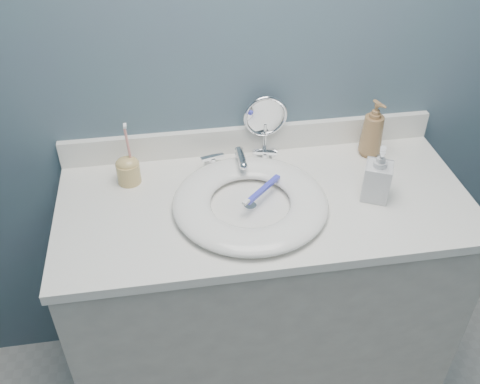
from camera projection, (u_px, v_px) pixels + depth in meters
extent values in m
cube|color=slate|center=(250.00, 59.00, 1.59)|extent=(2.20, 0.02, 2.40)
cube|color=beige|center=(261.00, 300.00, 1.86)|extent=(1.20, 0.55, 0.85)
cube|color=white|center=(265.00, 203.00, 1.59)|extent=(1.22, 0.57, 0.03)
cube|color=white|center=(250.00, 139.00, 1.76)|extent=(1.22, 0.02, 0.09)
cylinder|color=silver|center=(250.00, 206.00, 1.55)|extent=(0.04, 0.04, 0.01)
cube|color=silver|center=(239.00, 164.00, 1.71)|extent=(0.22, 0.05, 0.01)
cylinder|color=silver|center=(239.00, 157.00, 1.69)|extent=(0.03, 0.03, 0.06)
cylinder|color=silver|center=(241.00, 158.00, 1.64)|extent=(0.02, 0.09, 0.02)
sphere|color=silver|center=(244.00, 166.00, 1.60)|extent=(0.03, 0.03, 0.03)
cylinder|color=silver|center=(212.00, 163.00, 1.69)|extent=(0.02, 0.02, 0.03)
cube|color=silver|center=(212.00, 157.00, 1.68)|extent=(0.08, 0.03, 0.01)
cylinder|color=silver|center=(265.00, 158.00, 1.71)|extent=(0.02, 0.02, 0.03)
cube|color=silver|center=(265.00, 152.00, 1.70)|extent=(0.08, 0.03, 0.01)
cylinder|color=silver|center=(264.00, 152.00, 1.77)|extent=(0.08, 0.08, 0.01)
cylinder|color=silver|center=(265.00, 138.00, 1.74)|extent=(0.01, 0.01, 0.11)
torus|color=silver|center=(265.00, 116.00, 1.68)|extent=(0.14, 0.02, 0.14)
cylinder|color=white|center=(265.00, 116.00, 1.68)|extent=(0.12, 0.01, 0.12)
imported|color=olive|center=(373.00, 129.00, 1.71)|extent=(0.10, 0.10, 0.19)
imported|color=silver|center=(378.00, 173.00, 1.54)|extent=(0.10, 0.10, 0.17)
cylinder|color=tan|center=(129.00, 173.00, 1.63)|extent=(0.07, 0.07, 0.07)
ellipsoid|color=tan|center=(127.00, 164.00, 1.61)|extent=(0.07, 0.06, 0.04)
cylinder|color=pink|center=(128.00, 146.00, 1.57)|extent=(0.01, 0.02, 0.13)
cube|color=white|center=(125.00, 126.00, 1.52)|extent=(0.01, 0.02, 0.01)
cube|color=#3D41D8|center=(263.00, 189.00, 1.55)|extent=(0.12, 0.12, 0.01)
cube|color=white|center=(246.00, 202.00, 1.49)|extent=(0.02, 0.02, 0.01)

